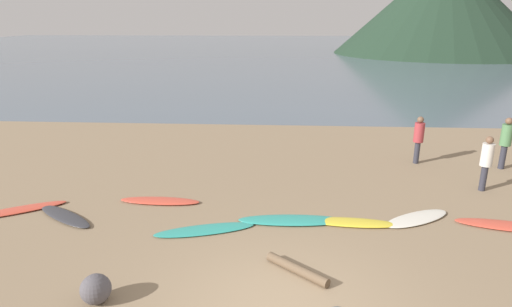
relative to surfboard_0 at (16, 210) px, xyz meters
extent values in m
cube|color=#8C7559|center=(6.64, 6.52, -0.14)|extent=(120.00, 120.00, 0.20)
cube|color=slate|center=(6.64, 59.53, -0.04)|extent=(140.00, 100.00, 0.01)
cone|color=#1E3323|center=(27.25, 51.06, 6.21)|extent=(27.46, 27.46, 12.50)
ellipsoid|color=#D84C38|center=(0.00, 0.00, 0.00)|extent=(2.24, 1.63, 0.08)
ellipsoid|color=#333338|center=(1.38, -0.25, 0.00)|extent=(1.93, 1.50, 0.09)
ellipsoid|color=#D84C38|center=(3.44, 0.80, 0.00)|extent=(2.13, 0.56, 0.09)
ellipsoid|color=teal|center=(4.89, -0.72, -0.01)|extent=(2.35, 1.19, 0.06)
ellipsoid|color=teal|center=(6.88, -0.13, 0.00)|extent=(2.57, 0.71, 0.09)
ellipsoid|color=yellow|center=(8.28, -0.16, 0.00)|extent=(2.20, 0.62, 0.09)
ellipsoid|color=silver|center=(9.88, 0.15, 0.00)|extent=(1.94, 1.48, 0.08)
ellipsoid|color=#D84C38|center=(11.88, -0.12, 0.00)|extent=(2.39, 1.01, 0.09)
cylinder|color=#2D2D38|center=(13.67, 4.10, 0.35)|extent=(0.19, 0.19, 0.78)
cylinder|color=#4C7A4C|center=(13.67, 4.10, 1.07)|extent=(0.34, 0.34, 0.68)
sphere|color=brown|center=(13.67, 4.10, 1.52)|extent=(0.22, 0.22, 0.22)
cylinder|color=#2D2D38|center=(12.25, 2.17, 0.32)|extent=(0.17, 0.17, 0.73)
cylinder|color=beige|center=(12.25, 2.17, 1.01)|extent=(0.32, 0.32, 0.64)
sphere|color=brown|center=(12.25, 2.17, 1.43)|extent=(0.21, 0.21, 0.21)
cylinder|color=#2D2D38|center=(11.09, 4.49, 0.33)|extent=(0.18, 0.18, 0.74)
cylinder|color=#9E3338|center=(11.09, 4.49, 1.02)|extent=(0.32, 0.32, 0.64)
sphere|color=brown|center=(11.09, 4.49, 1.44)|extent=(0.21, 0.21, 0.21)
cylinder|color=brown|center=(6.94, -2.31, 0.05)|extent=(1.18, 1.03, 0.18)
sphere|color=#504C51|center=(3.51, -3.39, 0.22)|extent=(0.52, 0.52, 0.52)
camera|label=1|loc=(6.59, -9.50, 4.60)|focal=30.38mm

